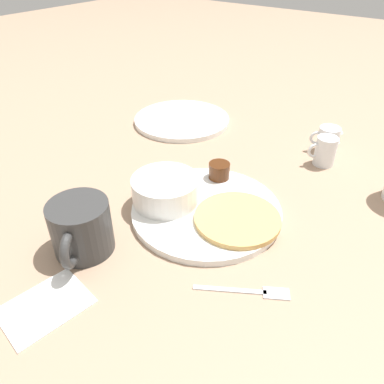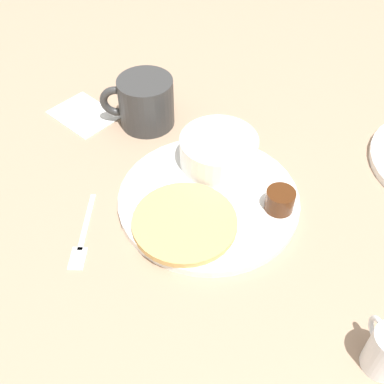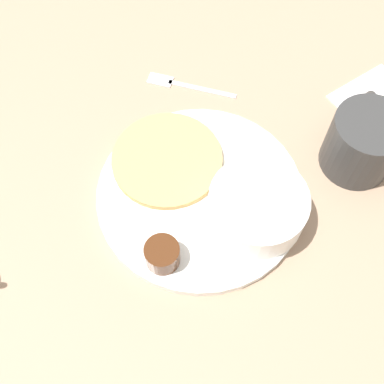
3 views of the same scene
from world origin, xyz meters
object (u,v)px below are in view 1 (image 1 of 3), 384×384
bowl (165,189)px  creamer_pitcher_far (328,139)px  plate (206,210)px  coffee_mug (81,228)px  creamer_pitcher_near (325,151)px  fork (253,291)px

bowl → creamer_pitcher_far: creamer_pitcher_far is taller
bowl → plate: bearing=-69.3°
plate → coffee_mug: 0.21m
plate → creamer_pitcher_near: creamer_pitcher_near is taller
fork → plate: bearing=55.0°
coffee_mug → creamer_pitcher_far: coffee_mug is taller
coffee_mug → fork: size_ratio=0.95×
plate → creamer_pitcher_far: creamer_pitcher_far is taller
plate → coffee_mug: size_ratio=2.29×
creamer_pitcher_near → creamer_pitcher_far: creamer_pitcher_near is taller
bowl → coffee_mug: size_ratio=1.03×
coffee_mug → creamer_pitcher_far: (0.53, -0.19, -0.01)m
bowl → fork: size_ratio=0.98×
creamer_pitcher_far → bowl: bearing=157.0°
fork → bowl: bearing=70.2°
coffee_mug → creamer_pitcher_near: 0.51m
bowl → creamer_pitcher_near: bearing=-28.9°
bowl → creamer_pitcher_far: size_ratio=1.87×
plate → fork: 0.18m
bowl → fork: 0.24m
bowl → creamer_pitcher_near: size_ratio=1.85×
creamer_pitcher_far → coffee_mug: bearing=160.6°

